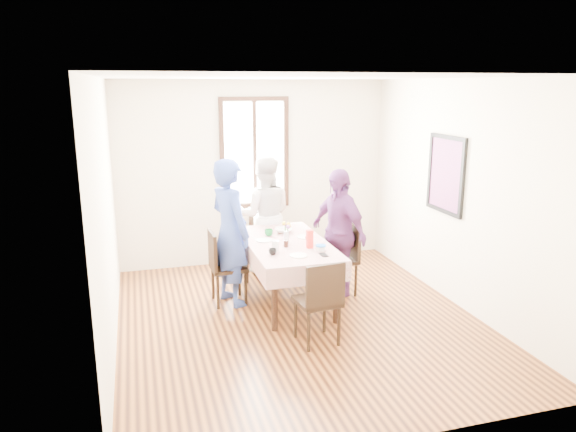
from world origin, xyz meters
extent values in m
plane|color=black|center=(0.00, 0.00, 0.00)|extent=(4.50, 4.50, 0.00)
plane|color=#F1E5C2|center=(0.00, 2.25, 1.35)|extent=(4.00, 0.00, 4.00)
plane|color=#F1E5C2|center=(2.00, 0.00, 1.35)|extent=(0.00, 4.50, 4.50)
cube|color=black|center=(0.00, 2.23, 1.65)|extent=(1.02, 0.06, 1.62)
cube|color=white|center=(0.00, 2.24, 1.65)|extent=(0.90, 0.02, 1.50)
cube|color=red|center=(1.98, 0.30, 1.55)|extent=(0.04, 0.76, 0.96)
cube|color=black|center=(0.02, 0.59, 0.38)|extent=(0.84, 1.66, 0.75)
cube|color=#5E0C0E|center=(0.02, 0.59, 0.76)|extent=(0.96, 1.78, 0.01)
cube|color=black|center=(-0.67, 0.74, 0.46)|extent=(0.43, 0.43, 0.91)
cube|color=black|center=(0.72, 0.64, 0.46)|extent=(0.44, 0.44, 0.91)
cube|color=black|center=(0.02, 1.73, 0.46)|extent=(0.47, 0.47, 0.91)
cube|color=black|center=(0.02, -0.55, 0.46)|extent=(0.46, 0.46, 0.91)
imported|color=#2E4392|center=(-0.66, 0.74, 0.90)|extent=(0.64, 0.77, 1.79)
imported|color=silver|center=(0.02, 1.71, 0.83)|extent=(0.93, 0.79, 1.67)
imported|color=#612E68|center=(0.70, 0.64, 0.81)|extent=(0.69, 1.03, 1.63)
imported|color=black|center=(-0.27, 0.15, 0.80)|extent=(0.11, 0.11, 0.07)
imported|color=red|center=(0.27, 0.48, 0.80)|extent=(0.13, 0.13, 0.09)
imported|color=#0C7226|center=(-0.12, 0.92, 0.80)|extent=(0.12, 0.12, 0.08)
imported|color=white|center=(0.10, 1.02, 0.79)|extent=(0.29, 0.29, 0.06)
cube|color=red|center=(0.21, 0.28, 0.87)|extent=(0.07, 0.07, 0.22)
cylinder|color=white|center=(0.31, 0.16, 0.79)|extent=(0.10, 0.10, 0.05)
cylinder|color=black|center=(-0.04, 0.40, 0.80)|extent=(0.06, 0.06, 0.08)
cylinder|color=silver|center=(-0.20, 0.30, 0.82)|extent=(0.08, 0.08, 0.11)
cube|color=black|center=(0.28, -0.02, 0.77)|extent=(0.07, 0.14, 0.01)
cylinder|color=silver|center=(0.02, 0.61, 0.83)|extent=(0.07, 0.07, 0.13)
cylinder|color=white|center=(-0.23, 0.72, 0.77)|extent=(0.20, 0.20, 0.01)
cylinder|color=white|center=(0.29, 0.72, 0.77)|extent=(0.20, 0.20, 0.01)
cylinder|color=white|center=(0.00, 0.03, 0.77)|extent=(0.20, 0.20, 0.01)
cylinder|color=blue|center=(0.31, 0.16, 0.82)|extent=(0.12, 0.12, 0.01)
camera|label=1|loc=(-1.69, -5.43, 2.63)|focal=33.46mm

